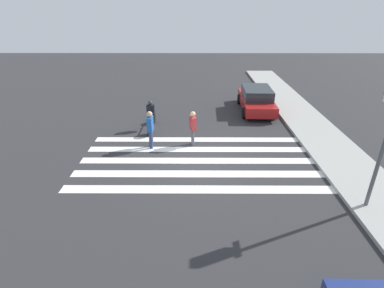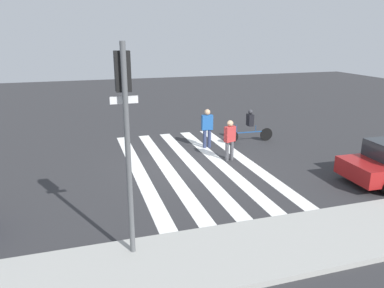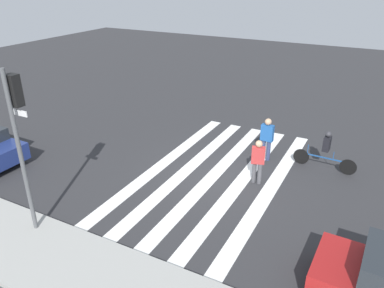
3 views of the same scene
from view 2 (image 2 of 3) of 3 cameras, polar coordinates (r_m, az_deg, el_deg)
ground_plane at (r=14.84m, az=0.25°, el=-3.29°), size 60.00×60.00×0.00m
sidewalk_curb at (r=9.61m, az=11.99°, el=-15.00°), size 36.00×2.50×0.14m
crosswalk_stripes at (r=14.84m, az=0.25°, el=-3.27°), size 4.89×10.00×0.01m
traffic_light at (r=8.10m, az=-10.14°, el=4.77°), size 0.60×0.50×4.90m
pedestrian_adult_tall_backpack at (r=16.88m, az=2.32°, el=2.73°), size 0.51×0.27×1.78m
pedestrian_adult_blue_shirt at (r=15.24m, az=5.78°, el=0.92°), size 0.51×0.35×1.68m
cyclist_far_lane at (r=18.02m, az=8.80°, el=2.96°), size 2.40×0.41×1.58m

